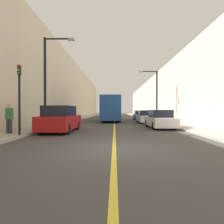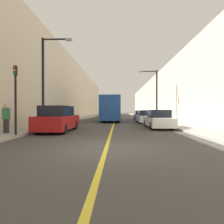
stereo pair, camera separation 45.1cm
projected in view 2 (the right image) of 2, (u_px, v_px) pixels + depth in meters
ground_plane at (106, 149)px, 7.00m from camera, size 200.00×200.00×0.00m
sidewalk_left at (86, 117)px, 37.20m from camera, size 2.54×72.00×0.15m
sidewalk_right at (146, 117)px, 36.76m from camera, size 2.54×72.00×0.15m
building_row_left at (71, 92)px, 37.25m from camera, size 4.00×72.00×10.90m
building_row_right at (162, 98)px, 36.61m from camera, size 4.00×72.00×8.34m
road_center_line at (116, 117)px, 36.98m from camera, size 0.16×72.00×0.01m
bus at (111, 108)px, 25.50m from camera, size 2.53×10.77×3.35m
parked_suv_left at (58, 120)px, 12.65m from camera, size 2.01×4.69×1.84m
car_right_near at (158, 120)px, 15.10m from camera, size 1.84×4.79×1.57m
car_right_mid at (145, 117)px, 21.00m from camera, size 1.89×4.75×1.53m
car_right_far at (140, 116)px, 27.18m from camera, size 1.78×4.24×1.49m
street_lamp_left at (46, 77)px, 13.64m from camera, size 2.41×0.24×7.02m
street_lamp_right at (155, 92)px, 22.12m from camera, size 2.41×0.24×6.42m
traffic_light at (16, 97)px, 9.82m from camera, size 0.16×0.18×3.89m
pedestrian at (6, 118)px, 10.59m from camera, size 0.39×0.25×1.76m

